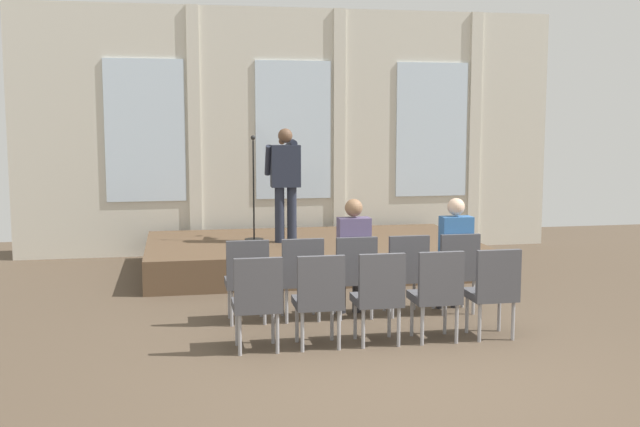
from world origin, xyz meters
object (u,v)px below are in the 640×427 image
object	(u,v)px
chair_r0_c3	(406,270)
chair_r1_c2	(379,292)
chair_r1_c1	(319,295)
chair_r1_c4	(494,287)
mic_stand	(254,218)
audience_r0_c4	(454,249)
speaker	(285,177)
chair_r0_c1	(301,274)
chair_r1_c3	(437,290)
audience_r0_c2	(353,252)
chair_r0_c2	(354,272)
chair_r0_c4	(456,268)
chair_r0_c0	(247,276)
chair_r1_c0	(257,298)

from	to	relation	value
chair_r0_c3	chair_r1_c2	distance (m)	1.22
chair_r1_c1	chair_r1_c4	world-z (taller)	same
mic_stand	audience_r0_c4	distance (m)	3.51
speaker	chair_r0_c1	distance (m)	2.89
speaker	chair_r1_c3	world-z (taller)	speaker
chair_r0_c3	chair_r1_c2	size ratio (longest dim) A/B	1.00
speaker	mic_stand	xyz separation A→B (m)	(-0.44, 0.19, -0.62)
audience_r0_c2	chair_r1_c4	bearing A→B (deg)	-43.33
chair_r0_c2	chair_r1_c2	world-z (taller)	same
chair_r1_c2	speaker	bearing A→B (deg)	95.78
chair_r0_c3	chair_r0_c4	size ratio (longest dim) A/B	1.00
chair_r0_c2	audience_r0_c2	xyz separation A→B (m)	(0.00, 0.08, 0.21)
speaker	chair_r0_c0	bearing A→B (deg)	-106.61
chair_r0_c0	chair_r0_c3	world-z (taller)	same
chair_r0_c1	speaker	bearing A→B (deg)	85.48
chair_r0_c0	audience_r0_c4	world-z (taller)	audience_r0_c4
mic_stand	chair_r1_c0	size ratio (longest dim) A/B	1.65
chair_r1_c0	chair_r0_c2	bearing A→B (deg)	41.26
chair_r1_c0	chair_r1_c3	xyz separation A→B (m)	(1.81, 0.00, 0.00)
chair_r1_c0	chair_r0_c3	bearing A→B (deg)	30.32
chair_r0_c1	chair_r1_c4	bearing A→B (deg)	-30.32
audience_r0_c4	chair_r1_c4	world-z (taller)	audience_r0_c4
chair_r0_c4	chair_r1_c0	distance (m)	2.63
chair_r0_c2	audience_r0_c2	distance (m)	0.23
mic_stand	chair_r1_c0	bearing A→B (deg)	-95.40
audience_r0_c2	chair_r1_c1	distance (m)	1.31
chair_r0_c2	chair_r0_c3	world-z (taller)	same
speaker	chair_r0_c0	world-z (taller)	speaker
chair_r1_c0	chair_r1_c2	distance (m)	1.21
chair_r0_c0	chair_r0_c2	world-z (taller)	same
chair_r0_c0	audience_r0_c4	xyz separation A→B (m)	(2.41, 0.08, 0.21)
chair_r0_c0	chair_r0_c4	size ratio (longest dim) A/B	1.00
speaker	chair_r1_c4	world-z (taller)	speaker
chair_r0_c3	chair_r1_c4	size ratio (longest dim) A/B	1.00
chair_r1_c0	chair_r1_c4	size ratio (longest dim) A/B	1.00
chair_r0_c0	chair_r0_c2	xyz separation A→B (m)	(1.21, 0.00, 0.00)
mic_stand	chair_r1_c0	world-z (taller)	mic_stand
speaker	chair_r1_c0	bearing A→B (deg)	-102.16
audience_r0_c4	chair_r0_c0	bearing A→B (deg)	-178.09
chair_r0_c4	chair_r1_c1	xyz separation A→B (m)	(-1.81, -1.06, 0.00)
chair_r0_c3	chair_r0_c4	distance (m)	0.60
chair_r0_c2	chair_r0_c3	distance (m)	0.60
audience_r0_c4	chair_r1_c2	size ratio (longest dim) A/B	1.42
chair_r1_c0	chair_r1_c1	distance (m)	0.60
speaker	chair_r0_c4	distance (m)	3.30
chair_r0_c3	audience_r0_c4	world-z (taller)	audience_r0_c4
chair_r0_c2	chair_r1_c1	xyz separation A→B (m)	(-0.60, -1.06, 0.00)
chair_r0_c1	audience_r0_c2	world-z (taller)	audience_r0_c2
speaker	chair_r1_c3	xyz separation A→B (m)	(0.99, -3.81, -0.87)
speaker	chair_r1_c3	distance (m)	4.03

